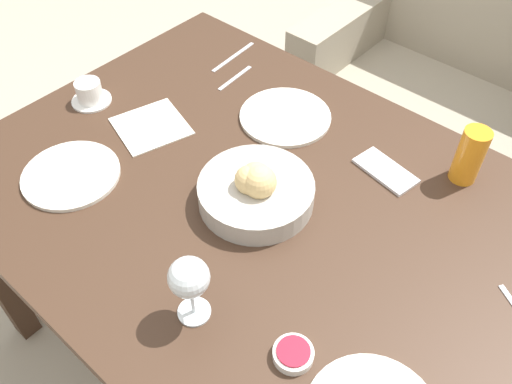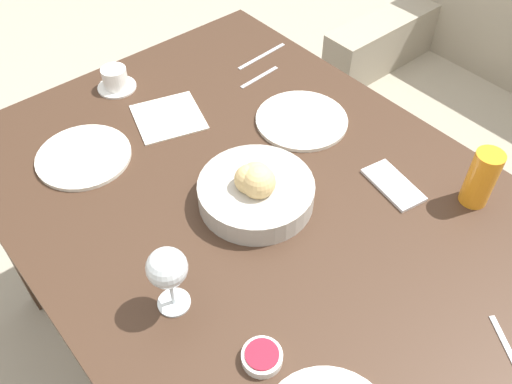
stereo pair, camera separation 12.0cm
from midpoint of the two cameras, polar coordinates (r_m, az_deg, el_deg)
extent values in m
plane|color=#A89E89|center=(1.83, 3.99, -18.22)|extent=(10.00, 10.00, 0.00)
cube|color=#3D281C|center=(1.20, 5.77, -3.45)|extent=(1.54, 1.00, 0.03)
cube|color=#3D281C|center=(1.79, -22.70, -4.45)|extent=(0.06, 0.06, 0.72)
cube|color=#3D281C|center=(2.06, 0.07, 8.02)|extent=(0.06, 0.06, 0.72)
cube|color=#9E937F|center=(2.41, 15.11, 11.34)|extent=(0.14, 0.70, 0.62)
cylinder|color=#B2ADA3|center=(1.20, 2.85, -0.23)|extent=(0.26, 0.26, 0.05)
sphere|color=#DBB775|center=(1.15, 3.22, 0.90)|extent=(0.08, 0.08, 0.08)
sphere|color=#DBB775|center=(1.16, 2.24, 1.20)|extent=(0.07, 0.07, 0.07)
sphere|color=#DBB775|center=(1.16, 2.93, 1.38)|extent=(0.07, 0.07, 0.07)
cylinder|color=silver|center=(1.36, -15.32, 3.51)|extent=(0.23, 0.23, 0.01)
cylinder|color=silver|center=(1.43, 7.24, 7.42)|extent=(0.24, 0.24, 0.01)
cylinder|color=orange|center=(1.29, 25.13, 1.19)|extent=(0.06, 0.06, 0.14)
cylinder|color=silver|center=(1.06, -5.39, -11.70)|extent=(0.06, 0.06, 0.00)
cylinder|color=silver|center=(1.03, -5.54, -10.55)|extent=(0.01, 0.01, 0.07)
sphere|color=silver|center=(0.97, -5.86, -8.15)|extent=(0.08, 0.08, 0.08)
cylinder|color=white|center=(1.57, -12.30, 10.66)|extent=(0.11, 0.11, 0.01)
cylinder|color=white|center=(1.55, -12.48, 11.58)|extent=(0.07, 0.07, 0.06)
cylinder|color=white|center=(1.00, 4.22, -17.18)|extent=(0.07, 0.07, 0.02)
cylinder|color=#A3192D|center=(0.99, 4.26, -16.88)|extent=(0.06, 0.06, 0.00)
cube|color=#B7B7BC|center=(1.66, 2.75, 14.01)|extent=(0.03, 0.19, 0.00)
cube|color=#B7B7BC|center=(1.58, 2.58, 11.89)|extent=(0.02, 0.14, 0.00)
cube|color=silver|center=(1.44, -6.73, 7.79)|extent=(0.21, 0.21, 0.00)
cube|color=silver|center=(1.30, 16.82, 0.60)|extent=(0.16, 0.10, 0.01)
camera|label=1|loc=(0.06, -87.13, 3.08)|focal=38.00mm
camera|label=2|loc=(0.06, 92.87, -3.08)|focal=38.00mm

